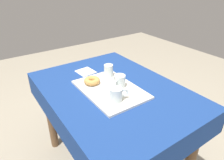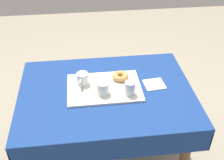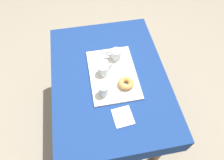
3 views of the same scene
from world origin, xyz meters
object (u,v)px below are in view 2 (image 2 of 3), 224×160
object	(u,v)px
tea_mug_left	(83,79)
donut_plate_left	(120,79)
tea_mug_right	(103,88)
water_glass_near	(130,89)
dining_table	(106,105)
serving_tray	(104,88)
paper_napkin	(154,84)
sugar_donut_left	(120,76)

from	to	relation	value
tea_mug_left	donut_plate_left	bearing A→B (deg)	4.67
tea_mug_left	donut_plate_left	xyz separation A→B (m)	(0.25, 0.02, -0.04)
tea_mug_right	tea_mug_left	bearing A→B (deg)	137.46
water_glass_near	tea_mug_right	bearing A→B (deg)	171.15
dining_table	serving_tray	distance (m)	0.13
dining_table	tea_mug_right	bearing A→B (deg)	-124.47
tea_mug_left	donut_plate_left	size ratio (longest dim) A/B	0.88
tea_mug_left	paper_napkin	xyz separation A→B (m)	(0.47, -0.05, -0.05)
donut_plate_left	sugar_donut_left	distance (m)	0.02
tea_mug_right	dining_table	bearing A→B (deg)	55.53
tea_mug_right	serving_tray	bearing A→B (deg)	76.92
dining_table	sugar_donut_left	world-z (taller)	sugar_donut_left
tea_mug_right	donut_plate_left	xyz separation A→B (m)	(0.13, 0.13, -0.04)
dining_table	serving_tray	size ratio (longest dim) A/B	2.36
tea_mug_left	paper_napkin	distance (m)	0.47
serving_tray	sugar_donut_left	size ratio (longest dim) A/B	4.42
tea_mug_right	paper_napkin	xyz separation A→B (m)	(0.35, 0.07, -0.05)
dining_table	paper_napkin	size ratio (longest dim) A/B	8.54
sugar_donut_left	dining_table	bearing A→B (deg)	-137.75
donut_plate_left	sugar_donut_left	xyz separation A→B (m)	(0.00, 0.00, 0.02)
tea_mug_right	donut_plate_left	size ratio (longest dim) A/B	0.84
tea_mug_right	donut_plate_left	world-z (taller)	tea_mug_right
tea_mug_right	paper_napkin	distance (m)	0.36
serving_tray	tea_mug_right	world-z (taller)	tea_mug_right
dining_table	tea_mug_left	world-z (taller)	tea_mug_left
water_glass_near	dining_table	bearing A→B (deg)	156.61
dining_table	tea_mug_right	xyz separation A→B (m)	(-0.02, -0.04, 0.17)
serving_tray	sugar_donut_left	world-z (taller)	sugar_donut_left
dining_table	water_glass_near	size ratio (longest dim) A/B	12.57
serving_tray	paper_napkin	size ratio (longest dim) A/B	3.62
tea_mug_right	water_glass_near	bearing A→B (deg)	-8.85
dining_table	paper_napkin	world-z (taller)	paper_napkin
serving_tray	dining_table	bearing A→B (deg)	-71.07
sugar_donut_left	tea_mug_right	bearing A→B (deg)	-134.68
water_glass_near	sugar_donut_left	size ratio (longest dim) A/B	0.83
tea_mug_right	sugar_donut_left	bearing A→B (deg)	45.32
dining_table	tea_mug_left	size ratio (longest dim) A/B	9.84
sugar_donut_left	paper_napkin	size ratio (longest dim) A/B	0.82
tea_mug_left	water_glass_near	bearing A→B (deg)	-25.46
paper_napkin	dining_table	bearing A→B (deg)	-174.72
serving_tray	water_glass_near	size ratio (longest dim) A/B	5.33
water_glass_near	paper_napkin	size ratio (longest dim) A/B	0.68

